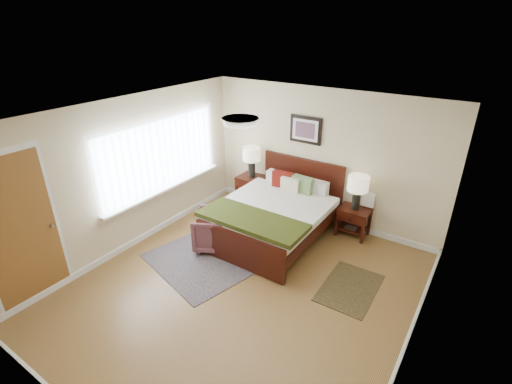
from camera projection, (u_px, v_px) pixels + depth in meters
floor at (243, 288)px, 5.39m from camera, size 5.00×5.00×0.00m
back_wall at (322, 158)px, 6.73m from camera, size 4.50×0.04×2.50m
front_wall at (60, 336)px, 2.97m from camera, size 4.50×0.04×2.50m
left_wall at (129, 175)px, 5.98m from camera, size 0.04×5.00×2.50m
right_wall at (424, 271)px, 3.72m from camera, size 0.04×5.00×2.50m
ceiling at (240, 118)px, 4.32m from camera, size 4.50×5.00×0.02m
window at (163, 156)px, 6.42m from camera, size 0.11×2.72×1.32m
door at (21, 233)px, 4.73m from camera, size 0.06×1.00×2.18m
ceil_fixture at (240, 121)px, 4.33m from camera, size 0.44×0.44×0.08m
bed at (275, 210)px, 6.42m from camera, size 1.77×2.15×1.16m
wall_art at (305, 130)px, 6.68m from camera, size 0.62×0.05×0.50m
nightstand_left at (251, 182)px, 7.56m from camera, size 0.53×0.48×0.63m
nightstand_right at (353, 219)px, 6.54m from camera, size 0.54×0.40×0.53m
lamp_left at (252, 156)px, 7.34m from camera, size 0.36×0.36×0.61m
lamp_right at (358, 186)px, 6.28m from camera, size 0.36×0.36×0.61m
armchair at (216, 230)px, 6.23m from camera, size 0.95×0.94×0.65m
rug_persian at (225, 250)px, 6.26m from camera, size 2.17×2.65×0.01m
rug_navy at (350, 288)px, 5.38m from camera, size 0.74×1.10×0.01m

